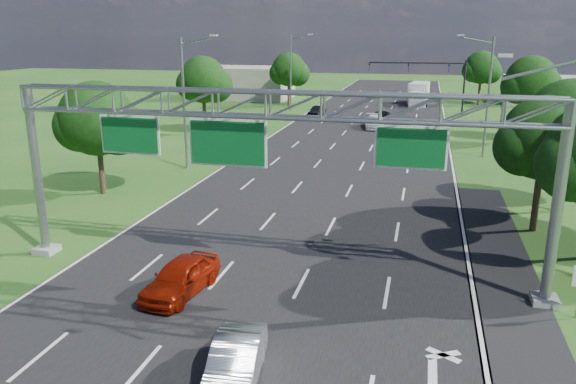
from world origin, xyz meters
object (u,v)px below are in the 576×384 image
(box_truck, at_px, (419,94))
(sign_gantry, at_px, (270,119))
(traffic_signal, at_px, (436,75))
(red_coupe, at_px, (181,277))
(silver_sedan, at_px, (235,363))

(box_truck, bearing_deg, sign_gantry, -87.21)
(traffic_signal, relative_size, red_coupe, 2.82)
(silver_sedan, bearing_deg, box_truck, 79.03)
(traffic_signal, bearing_deg, red_coupe, -100.45)
(sign_gantry, relative_size, red_coupe, 5.44)
(red_coupe, bearing_deg, traffic_signal, 86.87)
(traffic_signal, relative_size, box_truck, 1.43)
(traffic_signal, distance_m, silver_sedan, 61.30)
(traffic_signal, height_order, silver_sedan, traffic_signal)
(silver_sedan, distance_m, box_truck, 72.31)
(traffic_signal, distance_m, red_coupe, 56.70)
(sign_gantry, xyz_separation_m, traffic_signal, (7.15, 53.00, -1.72))
(sign_gantry, distance_m, red_coupe, 7.36)
(sign_gantry, height_order, red_coupe, sign_gantry)
(traffic_signal, bearing_deg, box_truck, 100.69)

